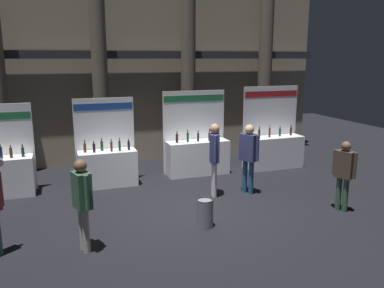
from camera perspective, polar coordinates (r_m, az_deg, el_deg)
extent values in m
plane|color=black|center=(9.11, -0.62, -9.37)|extent=(24.84, 24.84, 0.00)
cube|color=gray|center=(13.06, -7.49, 11.33)|extent=(12.42, 0.25, 6.31)
cube|color=#2D2D33|center=(12.76, -7.24, 12.73)|extent=(12.42, 0.20, 0.24)
cylinder|color=#665B4C|center=(12.11, -13.24, 10.17)|extent=(0.46, 0.46, 5.95)
cylinder|color=#665B4C|center=(12.71, -0.55, 10.58)|extent=(0.46, 0.46, 5.95)
cylinder|color=#665B4C|center=(13.85, 10.54, 10.53)|extent=(0.46, 0.46, 5.95)
cylinder|color=black|center=(10.69, -26.01, -1.10)|extent=(0.08, 0.08, 0.27)
cylinder|color=black|center=(10.66, -26.09, -0.23)|extent=(0.03, 0.03, 0.06)
cylinder|color=gold|center=(10.65, -26.11, -0.02)|extent=(0.03, 0.03, 0.02)
cylinder|color=#472D14|center=(10.59, -24.80, -1.18)|extent=(0.07, 0.07, 0.24)
cylinder|color=#472D14|center=(10.56, -24.87, -0.36)|extent=(0.03, 0.03, 0.07)
cylinder|color=gold|center=(10.55, -24.89, -0.13)|extent=(0.03, 0.03, 0.02)
cylinder|color=#19381E|center=(10.58, -23.34, -1.11)|extent=(0.07, 0.07, 0.23)
cylinder|color=#19381E|center=(10.55, -23.41, -0.33)|extent=(0.03, 0.03, 0.07)
cylinder|color=red|center=(10.54, -23.43, -0.09)|extent=(0.03, 0.03, 0.02)
cube|color=white|center=(10.77, -12.12, -3.49)|extent=(1.52, 0.60, 0.96)
cube|color=white|center=(10.94, -12.51, 0.45)|extent=(1.60, 0.04, 2.34)
cube|color=navy|center=(10.77, -12.73, 5.31)|extent=(1.55, 0.01, 0.18)
cylinder|color=#472D14|center=(10.62, -15.29, -0.58)|extent=(0.07, 0.07, 0.23)
cylinder|color=#472D14|center=(10.59, -15.33, 0.25)|extent=(0.03, 0.03, 0.08)
cylinder|color=black|center=(10.58, -15.35, 0.51)|extent=(0.03, 0.03, 0.02)
cylinder|color=black|center=(10.56, -14.04, -0.58)|extent=(0.07, 0.07, 0.23)
cylinder|color=black|center=(10.53, -14.08, 0.21)|extent=(0.03, 0.03, 0.07)
cylinder|color=gold|center=(10.52, -14.09, 0.44)|extent=(0.03, 0.03, 0.02)
cylinder|color=#19381E|center=(10.69, -12.95, -0.31)|extent=(0.07, 0.07, 0.25)
cylinder|color=#19381E|center=(10.65, -12.99, 0.52)|extent=(0.03, 0.03, 0.06)
cylinder|color=black|center=(10.65, -13.00, 0.73)|extent=(0.03, 0.03, 0.02)
cylinder|color=#472D14|center=(10.56, -11.62, -0.39)|extent=(0.06, 0.06, 0.26)
cylinder|color=#472D14|center=(10.52, -11.65, 0.46)|extent=(0.03, 0.03, 0.06)
cylinder|color=black|center=(10.51, -11.66, 0.68)|extent=(0.03, 0.03, 0.02)
cylinder|color=#19381E|center=(10.58, -10.46, -0.30)|extent=(0.06, 0.06, 0.26)
cylinder|color=#19381E|center=(10.54, -10.50, 0.58)|extent=(0.03, 0.03, 0.07)
cylinder|color=black|center=(10.53, -10.51, 0.81)|extent=(0.03, 0.03, 0.02)
cylinder|color=black|center=(10.65, -9.16, -0.24)|extent=(0.06, 0.06, 0.23)
cylinder|color=black|center=(10.62, -9.19, 0.53)|extent=(0.03, 0.03, 0.06)
cylinder|color=gold|center=(10.61, -9.20, 0.74)|extent=(0.03, 0.03, 0.02)
cube|color=white|center=(11.57, 0.84, -2.00)|extent=(1.82, 0.60, 1.00)
cube|color=white|center=(11.73, 0.28, 1.80)|extent=(1.91, 0.04, 2.44)
cube|color=#1E6638|center=(11.57, 0.33, 6.65)|extent=(1.85, 0.01, 0.18)
cylinder|color=black|center=(11.22, -2.20, 0.81)|extent=(0.07, 0.07, 0.25)
cylinder|color=black|center=(11.19, -2.21, 1.61)|extent=(0.03, 0.03, 0.06)
cylinder|color=black|center=(11.18, -2.21, 1.81)|extent=(0.03, 0.03, 0.02)
cylinder|color=#19381E|center=(11.31, -0.62, 0.95)|extent=(0.06, 0.06, 0.26)
cylinder|color=#19381E|center=(11.28, -0.63, 1.79)|extent=(0.03, 0.03, 0.07)
cylinder|color=black|center=(11.27, -0.63, 2.02)|extent=(0.03, 0.03, 0.02)
cylinder|color=black|center=(11.39, 0.89, 0.97)|extent=(0.06, 0.06, 0.24)
cylinder|color=black|center=(11.36, 0.90, 1.77)|extent=(0.03, 0.03, 0.08)
cylinder|color=gold|center=(11.35, 0.90, 2.02)|extent=(0.03, 0.03, 0.02)
cylinder|color=black|center=(11.50, 2.54, 1.08)|extent=(0.06, 0.06, 0.24)
cylinder|color=black|center=(11.47, 2.54, 1.88)|extent=(0.03, 0.03, 0.08)
cylinder|color=black|center=(11.46, 2.55, 2.13)|extent=(0.03, 0.03, 0.02)
cylinder|color=black|center=(11.66, 3.83, 1.25)|extent=(0.07, 0.07, 0.26)
cylinder|color=black|center=(11.63, 3.84, 2.09)|extent=(0.03, 0.03, 0.09)
cylinder|color=black|center=(11.62, 3.85, 2.34)|extent=(0.03, 0.03, 0.02)
cube|color=white|center=(12.53, 11.85, -1.17)|extent=(1.78, 0.60, 0.99)
cube|color=white|center=(12.66, 11.21, 2.54)|extent=(1.87, 0.04, 2.52)
cube|color=maroon|center=(12.51, 11.47, 7.15)|extent=(1.82, 0.01, 0.18)
cylinder|color=#472D14|center=(12.01, 9.72, 1.41)|extent=(0.07, 0.07, 0.27)
cylinder|color=#472D14|center=(11.98, 9.75, 2.26)|extent=(0.03, 0.03, 0.09)
cylinder|color=red|center=(11.97, 9.76, 2.51)|extent=(0.03, 0.03, 0.02)
cylinder|color=#472D14|center=(12.28, 11.19, 1.60)|extent=(0.06, 0.06, 0.28)
cylinder|color=#472D14|center=(12.24, 11.23, 2.42)|extent=(0.03, 0.03, 0.08)
cylinder|color=black|center=(12.24, 11.24, 2.64)|extent=(0.03, 0.03, 0.02)
cylinder|color=#19381E|center=(12.52, 12.63, 1.65)|extent=(0.07, 0.07, 0.23)
cylinder|color=#19381E|center=(12.50, 12.67, 2.33)|extent=(0.03, 0.03, 0.07)
cylinder|color=black|center=(12.49, 12.68, 2.52)|extent=(0.03, 0.03, 0.02)
cylinder|color=black|center=(12.76, 14.16, 1.79)|extent=(0.06, 0.06, 0.24)
cylinder|color=black|center=(12.73, 14.19, 2.47)|extent=(0.03, 0.03, 0.07)
cylinder|color=red|center=(12.72, 14.20, 2.65)|extent=(0.03, 0.03, 0.02)
cylinder|color=slate|center=(8.10, 1.86, -10.07)|extent=(0.35, 0.35, 0.56)
torus|color=black|center=(7.99, 1.88, -8.12)|extent=(0.34, 0.34, 0.02)
cylinder|color=maroon|center=(7.57, -26.08, -5.85)|extent=(0.08, 0.08, 0.62)
cylinder|color=#ADA393|center=(7.30, -15.12, -12.08)|extent=(0.12, 0.12, 0.81)
cylinder|color=#ADA393|center=(7.44, -15.61, -11.62)|extent=(0.12, 0.12, 0.81)
cube|color=#33563D|center=(7.11, -15.71, -6.48)|extent=(0.34, 0.42, 0.64)
sphere|color=brown|center=(6.98, -15.92, -3.06)|extent=(0.22, 0.22, 0.22)
cylinder|color=#33563D|center=(6.90, -15.02, -6.87)|extent=(0.08, 0.08, 0.61)
cylinder|color=#33563D|center=(7.31, -16.37, -5.86)|extent=(0.08, 0.08, 0.61)
cylinder|color=silver|center=(9.88, 3.18, -4.91)|extent=(0.12, 0.12, 0.88)
cylinder|color=silver|center=(9.73, 3.25, -5.19)|extent=(0.12, 0.12, 0.88)
cube|color=navy|center=(9.60, 3.27, -0.55)|extent=(0.32, 0.41, 0.70)
sphere|color=#8C6647|center=(9.50, 3.31, 2.25)|extent=(0.24, 0.24, 0.24)
cylinder|color=navy|center=(9.81, 3.17, -0.15)|extent=(0.08, 0.08, 0.66)
cylinder|color=navy|center=(9.37, 3.38, -0.75)|extent=(0.08, 0.08, 0.66)
cylinder|color=navy|center=(10.15, 7.69, -4.62)|extent=(0.12, 0.12, 0.85)
cylinder|color=navy|center=(10.05, 8.57, -4.82)|extent=(0.12, 0.12, 0.85)
cube|color=navy|center=(9.90, 8.27, -0.49)|extent=(0.42, 0.49, 0.68)
sphere|color=tan|center=(9.81, 8.35, 2.14)|extent=(0.23, 0.23, 0.23)
cylinder|color=navy|center=(10.04, 7.08, -0.18)|extent=(0.08, 0.08, 0.64)
cylinder|color=navy|center=(9.76, 9.49, -0.61)|extent=(0.08, 0.08, 0.64)
cylinder|color=#33563D|center=(9.52, 20.50, -6.73)|extent=(0.12, 0.12, 0.77)
cylinder|color=#33563D|center=(9.46, 21.37, -6.92)|extent=(0.12, 0.12, 0.77)
cube|color=#47382D|center=(9.30, 21.26, -2.79)|extent=(0.34, 0.42, 0.61)
sphere|color=brown|center=(9.20, 21.47, -0.29)|extent=(0.21, 0.21, 0.21)
cylinder|color=#47382D|center=(9.38, 20.00, -2.46)|extent=(0.08, 0.08, 0.58)
cylinder|color=#47382D|center=(9.21, 22.57, -2.94)|extent=(0.08, 0.08, 0.58)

